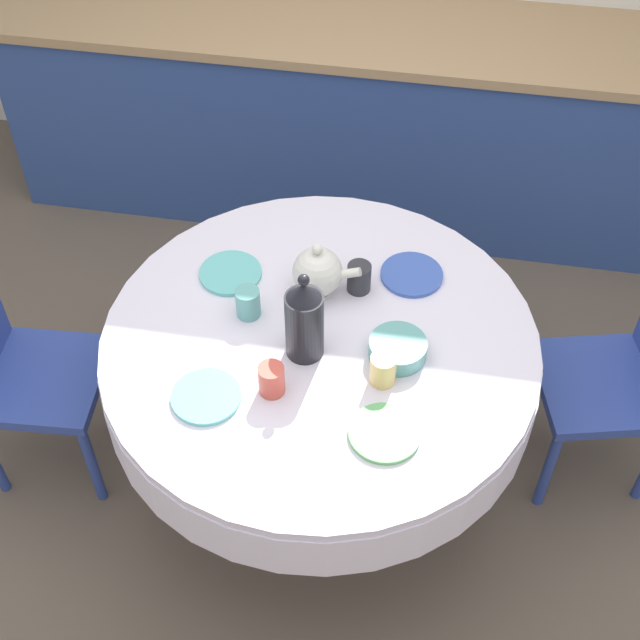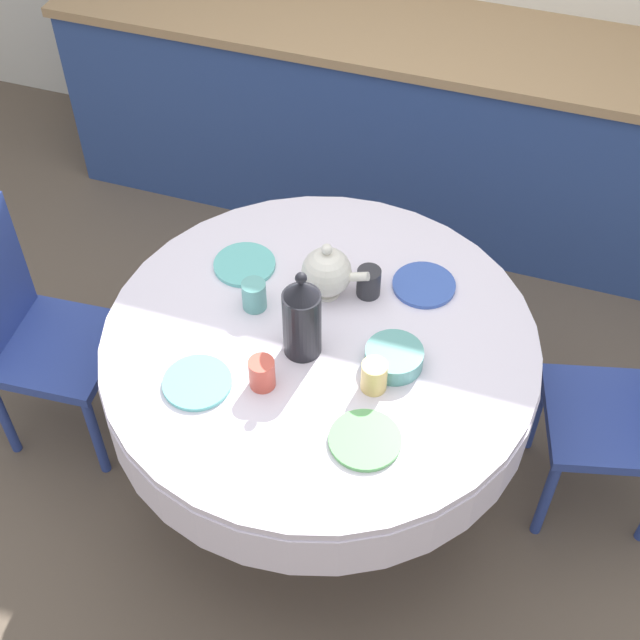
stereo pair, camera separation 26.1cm
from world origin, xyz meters
name	(u,v)px [view 1 (the left image)]	position (x,y,z in m)	size (l,w,h in m)	color
ground_plane	(320,472)	(0.00, 0.00, 0.00)	(12.00, 12.00, 0.00)	brown
kitchen_counter	(380,120)	(0.00, 1.54, 0.45)	(3.24, 0.64, 0.90)	#2D4784
dining_table	(320,364)	(0.00, 0.00, 0.61)	(1.33, 1.33, 0.74)	olive
chair_left	(630,367)	(0.98, 0.24, 0.51)	(0.48, 0.48, 0.93)	#2D428E
chair_right	(13,361)	(-1.01, -0.07, 0.51)	(0.43, 0.43, 0.93)	#2D428E
plate_near_left	(206,397)	(-0.28, -0.28, 0.74)	(0.20, 0.20, 0.01)	#60BCB7
cup_near_left	(271,380)	(-0.10, -0.22, 0.78)	(0.08, 0.08, 0.10)	#CC4C3D
plate_near_right	(384,433)	(0.23, -0.32, 0.74)	(0.20, 0.20, 0.01)	#5BA85B
cup_near_right	(383,369)	(0.20, -0.13, 0.78)	(0.08, 0.08, 0.10)	#DBB766
plate_far_left	(230,273)	(-0.33, 0.22, 0.74)	(0.20, 0.20, 0.01)	#60BCB7
cup_far_left	(248,303)	(-0.23, 0.06, 0.78)	(0.08, 0.08, 0.10)	#5BA39E
plate_far_right	(412,275)	(0.24, 0.31, 0.74)	(0.20, 0.20, 0.01)	#3856AD
cup_far_right	(359,278)	(0.08, 0.23, 0.78)	(0.08, 0.08, 0.10)	#28282D
coffee_carafe	(304,320)	(-0.04, -0.06, 0.87)	(0.11, 0.11, 0.31)	black
teapot	(318,272)	(-0.04, 0.19, 0.83)	(0.22, 0.16, 0.20)	silver
fruit_bowl	(398,349)	(0.24, -0.03, 0.76)	(0.17, 0.17, 0.06)	#569993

